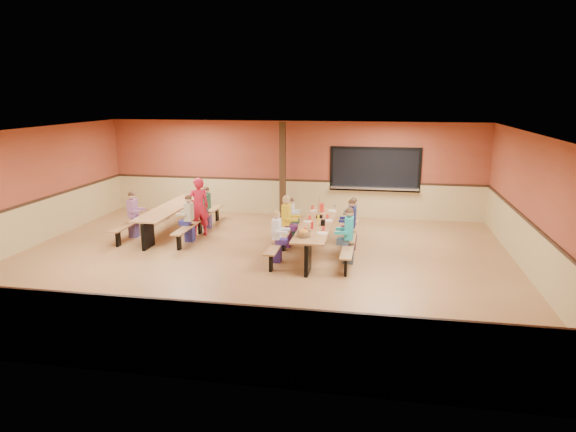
# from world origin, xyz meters

# --- Properties ---
(ground) EXTENTS (12.00, 12.00, 0.00)m
(ground) POSITION_xyz_m (0.00, 0.00, 0.00)
(ground) COLOR brown
(ground) RESTS_ON ground
(room_envelope) EXTENTS (12.04, 10.04, 3.02)m
(room_envelope) POSITION_xyz_m (0.00, 0.00, 0.69)
(room_envelope) COLOR brown
(room_envelope) RESTS_ON ground
(kitchen_pass_through) EXTENTS (2.78, 0.28, 1.38)m
(kitchen_pass_through) POSITION_xyz_m (2.60, 4.96, 1.49)
(kitchen_pass_through) COLOR black
(kitchen_pass_through) RESTS_ON ground
(structural_post) EXTENTS (0.18, 0.18, 3.00)m
(structural_post) POSITION_xyz_m (-0.20, 4.40, 1.50)
(structural_post) COLOR black
(structural_post) RESTS_ON ground
(cafeteria_table_main) EXTENTS (1.91, 3.70, 0.74)m
(cafeteria_table_main) POSITION_xyz_m (1.28, 1.10, 0.53)
(cafeteria_table_main) COLOR #9B6A3D
(cafeteria_table_main) RESTS_ON ground
(cafeteria_table_second) EXTENTS (1.91, 3.70, 0.74)m
(cafeteria_table_second) POSITION_xyz_m (-2.98, 2.25, 0.53)
(cafeteria_table_second) COLOR #9B6A3D
(cafeteria_table_second) RESTS_ON ground
(seated_child_white_left) EXTENTS (0.37, 0.30, 1.21)m
(seated_child_white_left) POSITION_xyz_m (0.46, 0.18, 0.61)
(seated_child_white_left) COLOR white
(seated_child_white_left) RESTS_ON ground
(seated_adult_yellow) EXTENTS (0.42, 0.34, 1.31)m
(seated_adult_yellow) POSITION_xyz_m (0.46, 1.44, 0.66)
(seated_adult_yellow) COLOR gold
(seated_adult_yellow) RESTS_ON ground
(seated_child_grey_left) EXTENTS (0.32, 0.26, 1.11)m
(seated_child_grey_left) POSITION_xyz_m (0.46, 2.16, 0.55)
(seated_child_grey_left) COLOR silver
(seated_child_grey_left) RESTS_ON ground
(seated_child_teal_right) EXTENTS (0.41, 0.34, 1.29)m
(seated_child_teal_right) POSITION_xyz_m (2.11, 0.40, 0.65)
(seated_child_teal_right) COLOR teal
(seated_child_teal_right) RESTS_ON ground
(seated_child_navy_right) EXTENTS (0.40, 0.33, 1.27)m
(seated_child_navy_right) POSITION_xyz_m (2.11, 1.50, 0.64)
(seated_child_navy_right) COLOR #161B52
(seated_child_navy_right) RESTS_ON ground
(seated_child_char_right) EXTENTS (0.34, 0.28, 1.15)m
(seated_child_char_right) POSITION_xyz_m (2.11, 2.31, 0.58)
(seated_child_char_right) COLOR #4F555A
(seated_child_char_right) RESTS_ON ground
(seated_child_purple_sec) EXTENTS (0.38, 0.31, 1.24)m
(seated_child_purple_sec) POSITION_xyz_m (-3.81, 1.58, 0.62)
(seated_child_purple_sec) COLOR #885381
(seated_child_purple_sec) RESTS_ON ground
(seated_child_green_sec) EXTENTS (0.37, 0.30, 1.20)m
(seated_child_green_sec) POSITION_xyz_m (-2.16, 2.88, 0.60)
(seated_child_green_sec) COLOR #286449
(seated_child_green_sec) RESTS_ON ground
(seated_child_tan_sec) EXTENTS (0.38, 0.31, 1.23)m
(seated_child_tan_sec) POSITION_xyz_m (-2.16, 1.46, 0.62)
(seated_child_tan_sec) COLOR #ABA488
(seated_child_tan_sec) RESTS_ON ground
(standing_woman) EXTENTS (0.70, 0.65, 1.62)m
(standing_woman) POSITION_xyz_m (-2.10, 2.06, 0.81)
(standing_woman) COLOR red
(standing_woman) RESTS_ON ground
(punch_pitcher) EXTENTS (0.16, 0.16, 0.22)m
(punch_pitcher) POSITION_xyz_m (1.24, 2.37, 0.85)
(punch_pitcher) COLOR red
(punch_pitcher) RESTS_ON cafeteria_table_main
(chip_bowl) EXTENTS (0.32, 0.32, 0.15)m
(chip_bowl) POSITION_xyz_m (1.14, -0.16, 0.81)
(chip_bowl) COLOR orange
(chip_bowl) RESTS_ON cafeteria_table_main
(napkin_dispenser) EXTENTS (0.10, 0.14, 0.13)m
(napkin_dispenser) POSITION_xyz_m (1.45, 0.93, 0.80)
(napkin_dispenser) COLOR black
(napkin_dispenser) RESTS_ON cafeteria_table_main
(condiment_mustard) EXTENTS (0.06, 0.06, 0.17)m
(condiment_mustard) POSITION_xyz_m (1.29, 1.25, 0.82)
(condiment_mustard) COLOR yellow
(condiment_mustard) RESTS_ON cafeteria_table_main
(condiment_ketchup) EXTENTS (0.06, 0.06, 0.17)m
(condiment_ketchup) POSITION_xyz_m (1.24, 0.55, 0.82)
(condiment_ketchup) COLOR #B2140F
(condiment_ketchup) RESTS_ON cafeteria_table_main
(table_paddle) EXTENTS (0.16, 0.16, 0.56)m
(table_paddle) POSITION_xyz_m (1.27, 1.69, 0.88)
(table_paddle) COLOR black
(table_paddle) RESTS_ON cafeteria_table_main
(place_settings) EXTENTS (0.65, 3.30, 0.11)m
(place_settings) POSITION_xyz_m (1.28, 1.10, 0.80)
(place_settings) COLOR beige
(place_settings) RESTS_ON cafeteria_table_main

